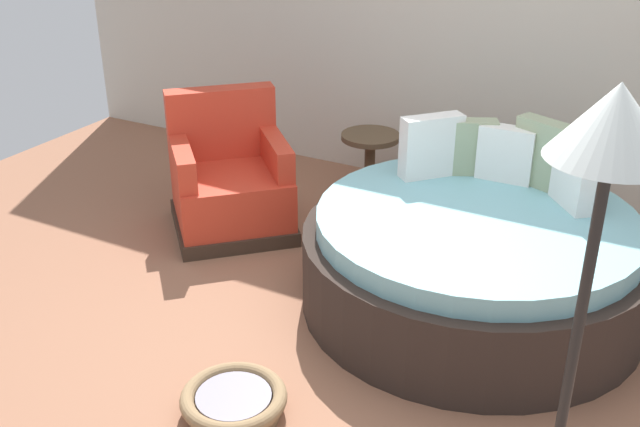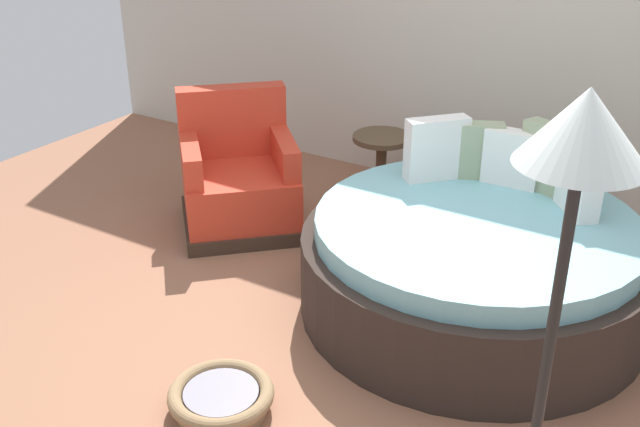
{
  "view_description": "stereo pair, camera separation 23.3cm",
  "coord_description": "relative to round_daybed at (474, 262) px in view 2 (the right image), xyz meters",
  "views": [
    {
      "loc": [
        1.34,
        -3.07,
        2.43
      ],
      "look_at": [
        -0.51,
        0.33,
        0.55
      ],
      "focal_mm": 42.19,
      "sensor_mm": 36.0,
      "label": 1
    },
    {
      "loc": [
        1.54,
        -2.95,
        2.43
      ],
      "look_at": [
        -0.51,
        0.33,
        0.55
      ],
      "focal_mm": 42.19,
      "sensor_mm": 36.0,
      "label": 2
    }
  ],
  "objects": [
    {
      "name": "ground_plane",
      "position": [
        -0.3,
        -0.69,
        -0.32
      ],
      "size": [
        8.0,
        8.0,
        0.02
      ],
      "primitive_type": "cube",
      "color": "#936047"
    },
    {
      "name": "floor_lamp",
      "position": [
        0.79,
        -1.47,
        1.23
      ],
      "size": [
        0.4,
        0.4,
        1.82
      ],
      "color": "black",
      "rests_on": "ground_plane"
    },
    {
      "name": "red_armchair",
      "position": [
        -1.82,
        0.17,
        0.02
      ],
      "size": [
        1.13,
        1.13,
        0.94
      ],
      "color": "#38281E",
      "rests_on": "ground_plane"
    },
    {
      "name": "round_daybed",
      "position": [
        0.0,
        0.0,
        0.0
      ],
      "size": [
        1.97,
        1.97,
        1.0
      ],
      "color": "#2D231E",
      "rests_on": "ground_plane"
    },
    {
      "name": "side_table",
      "position": [
        -1.17,
        1.07,
        0.12
      ],
      "size": [
        0.44,
        0.44,
        0.52
      ],
      "color": "brown",
      "rests_on": "ground_plane"
    },
    {
      "name": "back_wall",
      "position": [
        -0.3,
        1.66,
        1.11
      ],
      "size": [
        8.0,
        0.12,
        2.84
      ],
      "primitive_type": "cube",
      "color": "beige",
      "rests_on": "ground_plane"
    },
    {
      "name": "pet_basket",
      "position": [
        -0.67,
        -1.48,
        -0.23
      ],
      "size": [
        0.51,
        0.51,
        0.13
      ],
      "color": "#8E704C",
      "rests_on": "ground_plane"
    }
  ]
}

